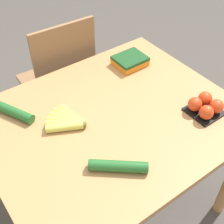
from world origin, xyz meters
TOP-DOWN VIEW (x-y plane):
  - ground_plane at (0.00, 0.00)m, footprint 12.00×12.00m
  - dining_table at (0.00, 0.00)m, footprint 1.13×0.93m
  - chair at (0.08, 0.68)m, footprint 0.44×0.42m
  - banana_bunch at (-0.18, 0.08)m, footprint 0.17×0.18m
  - tomato_pack at (0.36, -0.22)m, footprint 0.14×0.14m
  - carrot_bag at (0.32, 0.27)m, footprint 0.16×0.14m
  - cucumber_near at (-0.15, -0.25)m, footprint 0.20×0.18m
  - cucumber_far at (-0.36, 0.28)m, footprint 0.14×0.22m

SIDE VIEW (x-z plane):
  - ground_plane at x=0.00m, z-range 0.00..0.00m
  - chair at x=0.08m, z-range 0.02..0.96m
  - dining_table at x=0.00m, z-range 0.27..1.02m
  - banana_bunch at x=-0.18m, z-range 0.75..0.79m
  - cucumber_near at x=-0.15m, z-range 0.75..0.80m
  - cucumber_far at x=-0.36m, z-range 0.75..0.80m
  - carrot_bag at x=0.32m, z-range 0.76..0.81m
  - tomato_pack at x=0.36m, z-range 0.75..0.83m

